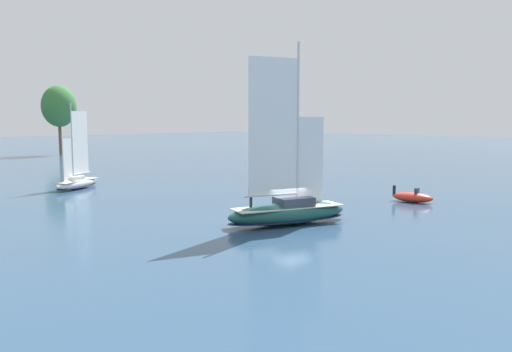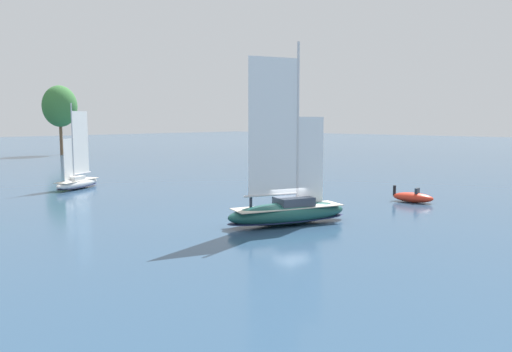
# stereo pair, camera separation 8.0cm
# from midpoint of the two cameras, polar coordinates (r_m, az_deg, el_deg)

# --- Properties ---
(ground_plane) EXTENTS (400.00, 400.00, 0.00)m
(ground_plane) POSITION_cam_midpoint_polar(r_m,az_deg,el_deg) (35.14, 3.61, -5.50)
(ground_plane) COLOR #2D4C6B
(tree_shore_left) EXTENTS (6.95, 6.95, 14.30)m
(tree_shore_left) POSITION_cam_midpoint_polar(r_m,az_deg,el_deg) (111.34, -21.62, 7.40)
(tree_shore_left) COLOR brown
(tree_shore_left) RESTS_ON ground
(sailboat_main) EXTENTS (9.40, 5.95, 12.55)m
(sailboat_main) POSITION_cam_midpoint_polar(r_m,az_deg,el_deg) (34.95, 3.63, -3.88)
(sailboat_main) COLOR #194C47
(sailboat_main) RESTS_ON ground
(sailboat_moored_near_marina) EXTENTS (4.99, 6.10, 8.58)m
(sailboat_moored_near_marina) POSITION_cam_midpoint_polar(r_m,az_deg,el_deg) (70.38, 2.71, 0.99)
(sailboat_moored_near_marina) COLOR silver
(sailboat_moored_near_marina) RESTS_ON ground
(sailboat_moored_far_slip) EXTENTS (6.67, 4.48, 8.98)m
(sailboat_moored_far_slip) POSITION_cam_midpoint_polar(r_m,az_deg,el_deg) (56.08, -19.84, -0.60)
(sailboat_moored_far_slip) COLOR silver
(sailboat_moored_far_slip) RESTS_ON ground
(motor_tender) EXTENTS (1.79, 3.70, 1.37)m
(motor_tender) POSITION_cam_midpoint_polar(r_m,az_deg,el_deg) (46.32, 17.41, -2.32)
(motor_tender) COLOR red
(motor_tender) RESTS_ON ground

